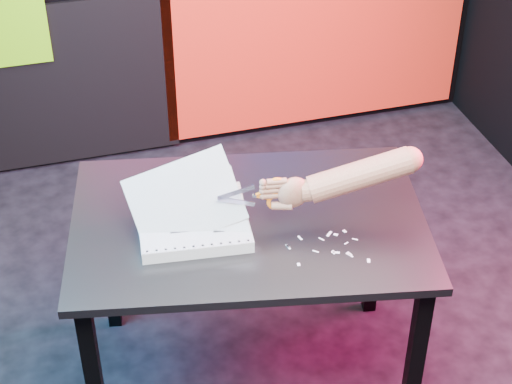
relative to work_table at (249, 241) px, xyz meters
name	(u,v)px	position (x,y,z in m)	size (l,w,h in m)	color
room	(287,24)	(0.17, 0.16, 0.69)	(3.01, 3.01, 2.71)	#21222A
work_table	(249,241)	(0.00, 0.00, 0.00)	(1.29, 0.98, 0.75)	black
printout_stack	(194,227)	(-0.19, -0.02, 0.12)	(0.39, 0.29, 0.27)	white
scissors	(272,194)	(0.06, -0.06, 0.23)	(0.22, 0.04, 0.12)	#9FA0C2
hand_forearm	(349,178)	(0.30, -0.10, 0.27)	(0.50, 0.14, 0.19)	#98714E
paper_clippings	(329,246)	(0.21, -0.21, 0.10)	(0.23, 0.18, 0.00)	white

